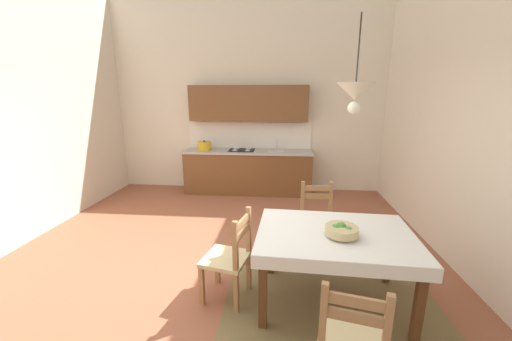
{
  "coord_description": "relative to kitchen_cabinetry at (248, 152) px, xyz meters",
  "views": [
    {
      "loc": [
        0.74,
        -3.05,
        2.0
      ],
      "look_at": [
        0.45,
        0.14,
        1.19
      ],
      "focal_mm": 20.73,
      "sensor_mm": 36.0,
      "label": 1
    }
  ],
  "objects": [
    {
      "name": "area_rug",
      "position": [
        1.22,
        -3.51,
        -0.85
      ],
      "size": [
        2.1,
        1.6,
        0.01
      ],
      "primitive_type": "cube",
      "color": "brown",
      "rests_on": "ground_plane"
    },
    {
      "name": "wall_right",
      "position": [
        2.82,
        -2.96,
        1.17
      ],
      "size": [
        0.12,
        7.06,
        4.05
      ],
      "primitive_type": "cube",
      "color": "silver",
      "rests_on": "ground_plane"
    },
    {
      "name": "pendant_lamp",
      "position": [
        1.32,
        -3.35,
        1.17
      ],
      "size": [
        0.32,
        0.32,
        0.8
      ],
      "color": "black"
    },
    {
      "name": "fruit_bowl",
      "position": [
        1.26,
        -3.48,
        -0.04
      ],
      "size": [
        0.3,
        0.3,
        0.12
      ],
      "color": "tan",
      "rests_on": "dining_table"
    },
    {
      "name": "wall_back",
      "position": [
        -0.03,
        0.33,
        1.17
      ],
      "size": [
        6.19,
        0.12,
        4.05
      ],
      "primitive_type": "cube",
      "color": "silver",
      "rests_on": "ground_plane"
    },
    {
      "name": "ground_plane",
      "position": [
        -0.03,
        -2.96,
        -0.91
      ],
      "size": [
        6.19,
        7.06,
        0.1
      ],
      "primitive_type": "cube",
      "color": "#99563D"
    },
    {
      "name": "dining_table",
      "position": [
        1.22,
        -3.41,
        -0.22
      ],
      "size": [
        1.5,
        1.09,
        0.75
      ],
      "color": "#56331C",
      "rests_on": "ground_plane"
    },
    {
      "name": "dining_chair_camera_side",
      "position": [
        1.18,
        -4.36,
        -0.41
      ],
      "size": [
        0.5,
        0.5,
        0.93
      ],
      "color": "#D1BC89",
      "rests_on": "ground_plane"
    },
    {
      "name": "kitchen_cabinetry",
      "position": [
        0.0,
        0.0,
        0.0
      ],
      "size": [
        2.64,
        0.63,
        2.2
      ],
      "color": "brown",
      "rests_on": "ground_plane"
    },
    {
      "name": "dining_chair_kitchen_side",
      "position": [
        1.17,
        -2.47,
        -0.41
      ],
      "size": [
        0.42,
        0.42,
        0.93
      ],
      "color": "#D1BC89",
      "rests_on": "ground_plane"
    },
    {
      "name": "dining_chair_tv_side",
      "position": [
        0.21,
        -3.43,
        -0.41
      ],
      "size": [
        0.5,
        0.5,
        0.93
      ],
      "color": "#D1BC89",
      "rests_on": "ground_plane"
    }
  ]
}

